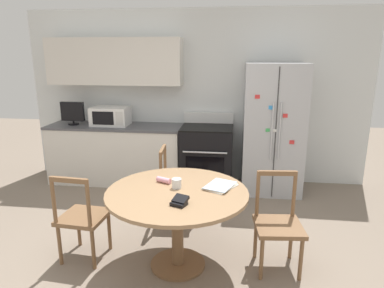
# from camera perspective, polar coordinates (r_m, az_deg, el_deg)

# --- Properties ---
(ground_plane) EXTENTS (14.00, 14.00, 0.00)m
(ground_plane) POSITION_cam_1_polar(r_m,az_deg,el_deg) (3.33, -5.17, -21.28)
(ground_plane) COLOR gray
(back_wall) EXTENTS (5.20, 0.44, 2.60)m
(back_wall) POSITION_cam_1_polar(r_m,az_deg,el_deg) (5.32, -2.80, 9.27)
(back_wall) COLOR silver
(back_wall) RESTS_ON ground_plane
(kitchen_counter) EXTENTS (2.05, 0.64, 0.90)m
(kitchen_counter) POSITION_cam_1_polar(r_m,az_deg,el_deg) (5.44, -12.43, -1.55)
(kitchen_counter) COLOR silver
(kitchen_counter) RESTS_ON ground_plane
(refrigerator) EXTENTS (0.83, 0.72, 1.83)m
(refrigerator) POSITION_cam_1_polar(r_m,az_deg,el_deg) (4.99, 13.32, 2.44)
(refrigerator) COLOR #B2B5BA
(refrigerator) RESTS_ON ground_plane
(oven_range) EXTENTS (0.75, 0.68, 1.08)m
(oven_range) POSITION_cam_1_polar(r_m,az_deg,el_deg) (5.12, 2.48, -2.05)
(oven_range) COLOR black
(oven_range) RESTS_ON ground_plane
(microwave) EXTENTS (0.55, 0.37, 0.28)m
(microwave) POSITION_cam_1_polar(r_m,az_deg,el_deg) (5.33, -13.42, 4.55)
(microwave) COLOR white
(microwave) RESTS_ON kitchen_counter
(countertop_tv) EXTENTS (0.36, 0.16, 0.35)m
(countertop_tv) POSITION_cam_1_polar(r_m,az_deg,el_deg) (5.52, -19.28, 4.97)
(countertop_tv) COLOR black
(countertop_tv) RESTS_ON kitchen_counter
(dining_table) EXTENTS (1.29, 1.29, 0.76)m
(dining_table) POSITION_cam_1_polar(r_m,az_deg,el_deg) (3.16, -2.48, -10.07)
(dining_table) COLOR #997551
(dining_table) RESTS_ON ground_plane
(dining_chair_far) EXTENTS (0.45, 0.45, 0.90)m
(dining_chair_far) POSITION_cam_1_polar(r_m,az_deg,el_deg) (4.09, -2.56, -7.00)
(dining_chair_far) COLOR brown
(dining_chair_far) RESTS_ON ground_plane
(dining_chair_left) EXTENTS (0.45, 0.45, 0.90)m
(dining_chair_left) POSITION_cam_1_polar(r_m,az_deg,el_deg) (3.51, -17.86, -11.62)
(dining_chair_left) COLOR brown
(dining_chair_left) RESTS_ON ground_plane
(dining_chair_right) EXTENTS (0.46, 0.46, 0.90)m
(dining_chair_right) POSITION_cam_1_polar(r_m,az_deg,el_deg) (3.33, 14.12, -12.89)
(dining_chair_right) COLOR brown
(dining_chair_right) RESTS_ON ground_plane
(candle_glass) EXTENTS (0.09, 0.09, 0.09)m
(candle_glass) POSITION_cam_1_polar(r_m,az_deg,el_deg) (3.16, -2.58, -6.67)
(candle_glass) COLOR silver
(candle_glass) RESTS_ON dining_table
(folded_napkin) EXTENTS (0.15, 0.11, 0.05)m
(folded_napkin) POSITION_cam_1_polar(r_m,az_deg,el_deg) (3.29, -4.74, -6.01)
(folded_napkin) COLOR pink
(folded_napkin) RESTS_ON dining_table
(wallet) EXTENTS (0.16, 0.16, 0.07)m
(wallet) POSITION_cam_1_polar(r_m,az_deg,el_deg) (2.83, -2.07, -9.55)
(wallet) COLOR black
(wallet) RESTS_ON dining_table
(mail_stack) EXTENTS (0.34, 0.37, 0.02)m
(mail_stack) POSITION_cam_1_polar(r_m,az_deg,el_deg) (3.19, 4.72, -6.98)
(mail_stack) COLOR white
(mail_stack) RESTS_ON dining_table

